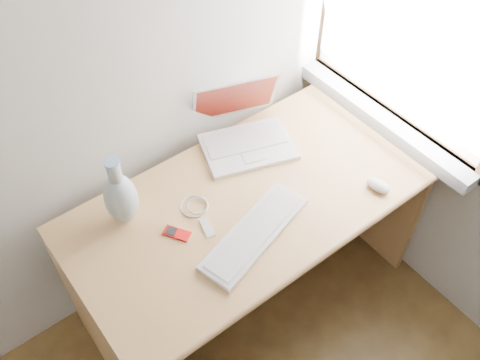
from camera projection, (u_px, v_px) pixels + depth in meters
window at (412, 15)px, 1.94m from camera, size 0.11×0.99×1.10m
desk at (238, 217)px, 2.26m from camera, size 1.44×0.72×0.76m
laptop at (241, 132)px, 2.21m from camera, size 0.43×0.41×0.25m
external_keyboard at (255, 233)px, 1.92m from camera, size 0.51×0.27×0.02m
mouse at (378, 185)px, 2.06m from camera, size 0.07×0.11×0.03m
ipod at (177, 233)px, 1.93m from camera, size 0.09×0.11×0.01m
cable_coil at (194, 206)px, 2.01m from camera, size 0.11×0.11×0.01m
remote at (207, 227)px, 1.95m from camera, size 0.05×0.09×0.01m
vase at (121, 197)px, 1.89m from camera, size 0.12×0.12×0.31m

